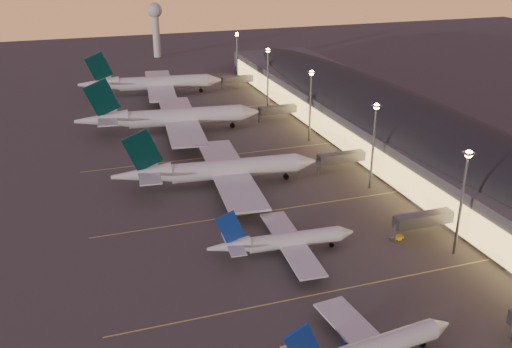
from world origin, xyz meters
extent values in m
plane|color=#403D3B|center=(0.00, 0.00, 0.00)|extent=(700.00, 700.00, 0.00)
cylinder|color=silver|center=(0.59, -27.12, 3.40)|extent=(22.62, 6.03, 3.81)
cone|color=silver|center=(13.50, -25.82, 3.40)|extent=(3.97, 4.15, 3.81)
cylinder|color=navy|center=(-0.48, -20.14, 1.45)|extent=(5.31, 3.35, 2.85)
cube|color=navy|center=(-15.05, -28.70, 8.81)|extent=(6.99, 1.27, 8.25)
cylinder|color=black|center=(9.93, -26.18, 0.75)|extent=(0.33, 0.33, 1.50)
cylinder|color=black|center=(9.93, -26.18, 0.53)|extent=(1.13, 0.77, 1.07)
cylinder|color=silver|center=(0.77, 12.55, 3.36)|extent=(22.24, 5.17, 3.75)
cone|color=silver|center=(13.54, 11.73, 3.36)|extent=(3.79, 3.97, 3.75)
cone|color=silver|center=(-15.20, 13.58, 3.83)|extent=(10.18, 4.39, 3.75)
cube|color=silver|center=(-0.30, 12.62, 2.70)|extent=(8.42, 31.95, 0.41)
cylinder|color=navy|center=(0.86, 19.51, 1.43)|extent=(5.15, 3.13, 2.81)
cylinder|color=navy|center=(-0.04, 5.64, 1.43)|extent=(5.15, 3.13, 2.81)
cube|color=navy|center=(-14.70, 13.55, 8.69)|extent=(6.90, 1.01, 8.14)
cube|color=silver|center=(-13.99, 13.50, 4.39)|extent=(4.28, 11.58, 0.26)
cylinder|color=black|center=(10.00, 11.95, 0.74)|extent=(0.32, 0.32, 1.48)
cylinder|color=black|center=(10.00, 11.95, 0.53)|extent=(1.09, 0.72, 1.05)
cylinder|color=black|center=(-0.84, 15.29, 0.74)|extent=(0.32, 0.32, 1.48)
cylinder|color=black|center=(-0.84, 15.29, 0.53)|extent=(1.09, 0.72, 1.05)
cylinder|color=black|center=(-1.18, 10.04, 0.74)|extent=(0.32, 0.32, 1.48)
cylinder|color=black|center=(-1.18, 10.04, 0.53)|extent=(1.09, 0.72, 1.05)
cylinder|color=silver|center=(-1.05, 55.38, 5.16)|extent=(38.23, 8.80, 5.73)
cone|color=silver|center=(20.88, 53.59, 5.16)|extent=(6.56, 6.21, 5.73)
cone|color=silver|center=(-28.45, 57.63, 5.87)|extent=(17.52, 7.11, 5.73)
cube|color=silver|center=(-2.87, 55.53, 4.15)|extent=(15.48, 56.09, 0.63)
cylinder|color=#55585C|center=(-0.66, 67.58, 2.22)|extent=(8.88, 4.98, 4.30)
cylinder|color=#55585C|center=(-2.65, 43.29, 2.22)|extent=(8.88, 4.98, 4.30)
cube|color=#062A28|center=(-27.60, 57.56, 13.27)|extent=(11.33, 1.78, 12.71)
cube|color=silver|center=(-26.38, 57.46, 6.73)|extent=(7.72, 20.37, 0.40)
cylinder|color=black|center=(14.81, 54.09, 1.15)|extent=(0.49, 0.49, 2.29)
cylinder|color=black|center=(14.81, 54.09, 0.80)|extent=(1.68, 1.13, 1.60)
cylinder|color=black|center=(-3.76, 59.63, 1.15)|extent=(0.49, 0.49, 2.29)
cylinder|color=black|center=(-3.76, 59.63, 0.80)|extent=(1.68, 1.13, 1.60)
cylinder|color=black|center=(-4.42, 51.64, 1.15)|extent=(0.49, 0.49, 2.29)
cylinder|color=black|center=(-4.42, 51.64, 0.80)|extent=(1.68, 1.13, 1.60)
cylinder|color=silver|center=(-4.19, 110.12, 5.82)|extent=(43.17, 10.52, 6.46)
cone|color=silver|center=(20.52, 107.75, 5.82)|extent=(7.48, 7.09, 6.46)
cone|color=silver|center=(-35.08, 113.08, 6.63)|extent=(19.84, 8.28, 6.46)
cube|color=silver|center=(-6.25, 110.32, 4.69)|extent=(18.32, 63.39, 0.71)
cylinder|color=#55585C|center=(-3.56, 123.87, 2.50)|extent=(10.07, 5.75, 4.85)
cylinder|color=#55585C|center=(-6.19, 96.50, 2.50)|extent=(10.07, 5.75, 4.85)
cube|color=#062A28|center=(-34.12, 112.99, 14.98)|extent=(12.79, 2.18, 14.35)
cube|color=silver|center=(-32.74, 112.86, 7.60)|extent=(9.01, 23.05, 0.45)
cylinder|color=black|center=(13.68, 108.41, 1.29)|extent=(0.56, 0.56, 2.59)
cylinder|color=black|center=(13.68, 108.41, 0.91)|extent=(1.91, 1.30, 1.81)
cylinder|color=black|center=(-7.19, 114.95, 1.29)|extent=(0.56, 0.56, 2.59)
cylinder|color=black|center=(-7.19, 114.95, 0.91)|extent=(1.91, 1.30, 1.81)
cylinder|color=black|center=(-8.06, 105.94, 1.29)|extent=(0.56, 0.56, 2.59)
cylinder|color=black|center=(-8.06, 105.94, 0.91)|extent=(1.91, 1.30, 1.81)
cylinder|color=silver|center=(-2.19, 168.12, 5.58)|extent=(41.46, 10.92, 6.20)
cone|color=silver|center=(21.47, 165.36, 5.58)|extent=(7.29, 6.93, 6.20)
cone|color=silver|center=(-31.76, 171.57, 6.36)|extent=(19.12, 8.31, 6.20)
cube|color=silver|center=(-4.16, 168.35, 4.50)|extent=(18.78, 60.93, 0.68)
cylinder|color=#55585C|center=(-1.32, 181.30, 2.40)|extent=(9.74, 5.69, 4.65)
cylinder|color=#55585C|center=(-4.37, 155.10, 2.40)|extent=(9.74, 5.69, 4.65)
cube|color=#062A28|center=(-30.84, 171.47, 14.37)|extent=(12.26, 2.34, 13.76)
cube|color=silver|center=(-29.52, 171.31, 7.29)|extent=(9.07, 22.21, 0.43)
cylinder|color=black|center=(14.92, 166.12, 1.24)|extent=(0.55, 0.55, 2.48)
cylinder|color=black|center=(14.92, 166.12, 0.87)|extent=(1.85, 1.28, 1.74)
cylinder|color=black|center=(-4.97, 172.82, 1.24)|extent=(0.55, 0.55, 2.48)
cylinder|color=black|center=(-4.97, 172.82, 0.87)|extent=(1.85, 1.28, 1.74)
cylinder|color=black|center=(-5.98, 164.19, 1.24)|extent=(0.55, 0.55, 2.48)
cylinder|color=black|center=(-5.98, 164.19, 0.87)|extent=(1.85, 1.28, 1.74)
cube|color=#4B4C51|center=(62.00, 72.50, 6.00)|extent=(40.00, 255.00, 12.00)
ellipsoid|color=black|center=(62.00, 72.50, 12.00)|extent=(39.00, 253.00, 10.92)
cube|color=#FDC666|center=(41.80, 72.50, 5.00)|extent=(0.40, 244.80, 8.00)
cylinder|color=slate|center=(26.00, -30.00, 2.20)|extent=(0.70, 0.70, 4.40)
cube|color=#55585C|center=(34.00, 10.00, 4.50)|extent=(16.00, 3.20, 3.00)
cylinder|color=slate|center=(26.00, 10.00, 2.20)|extent=(0.70, 0.70, 4.40)
cube|color=#55585C|center=(34.00, 55.00, 4.50)|extent=(16.00, 3.20, 3.00)
cylinder|color=slate|center=(26.00, 55.00, 2.20)|extent=(0.70, 0.70, 4.40)
cube|color=#55585C|center=(34.00, 112.00, 4.50)|extent=(16.00, 3.20, 3.00)
cylinder|color=slate|center=(26.00, 112.00, 2.20)|extent=(0.70, 0.70, 4.40)
cube|color=#55585C|center=(34.00, 168.00, 4.50)|extent=(16.00, 3.20, 3.00)
cylinder|color=slate|center=(26.00, 168.00, 2.20)|extent=(0.70, 0.70, 4.40)
cylinder|color=slate|center=(36.00, 0.00, 12.50)|extent=(0.70, 0.70, 25.00)
cube|color=slate|center=(36.00, 0.00, 25.20)|extent=(2.20, 2.20, 0.50)
sphere|color=#FFAB53|center=(36.00, 0.00, 25.00)|extent=(1.80, 1.80, 1.80)
cylinder|color=slate|center=(36.00, 40.00, 12.50)|extent=(0.70, 0.70, 25.00)
cube|color=slate|center=(36.00, 40.00, 25.20)|extent=(2.20, 2.20, 0.50)
sphere|color=#FFAB53|center=(36.00, 40.00, 25.00)|extent=(1.80, 1.80, 1.80)
cylinder|color=slate|center=(36.00, 85.00, 12.50)|extent=(0.70, 0.70, 25.00)
cube|color=slate|center=(36.00, 85.00, 25.20)|extent=(2.20, 2.20, 0.50)
sphere|color=#FFAB53|center=(36.00, 85.00, 25.00)|extent=(1.80, 1.80, 1.80)
cylinder|color=slate|center=(36.00, 130.00, 12.50)|extent=(0.70, 0.70, 25.00)
cube|color=slate|center=(36.00, 130.00, 25.20)|extent=(2.20, 2.20, 0.50)
sphere|color=#FFAB53|center=(36.00, 130.00, 25.00)|extent=(1.80, 1.80, 1.80)
cylinder|color=slate|center=(36.00, 175.00, 12.50)|extent=(0.70, 0.70, 25.00)
cube|color=slate|center=(36.00, 175.00, 25.20)|extent=(2.20, 2.20, 0.50)
sphere|color=#FFAB53|center=(36.00, 175.00, 25.00)|extent=(1.80, 1.80, 1.80)
cylinder|color=silver|center=(10.00, 260.00, 13.00)|extent=(4.40, 4.40, 26.00)
sphere|color=silver|center=(10.00, 260.00, 28.00)|extent=(9.00, 9.00, 9.00)
cube|color=#D8C659|center=(0.00, -5.00, 0.01)|extent=(90.00, 0.36, 0.00)
cube|color=#D8C659|center=(0.00, 35.00, 0.01)|extent=(90.00, 0.36, 0.00)
cube|color=#D8C659|center=(0.00, 80.00, 0.01)|extent=(90.00, 0.36, 0.00)
cube|color=#D8C659|center=(0.00, 135.00, 0.01)|extent=(90.00, 0.36, 0.00)
cube|color=#EDB311|center=(27.22, 10.03, 0.49)|extent=(2.15, 1.36, 0.98)
cube|color=#55585C|center=(25.62, 10.02, 0.36)|extent=(1.26, 1.17, 0.71)
cylinder|color=black|center=(28.02, 10.71, 0.20)|extent=(0.39, 0.16, 0.39)
cylinder|color=black|center=(28.03, 9.37, 0.20)|extent=(0.39, 0.16, 0.39)
cylinder|color=black|center=(26.42, 10.69, 0.20)|extent=(0.39, 0.16, 0.39)
cylinder|color=black|center=(26.43, 9.36, 0.20)|extent=(0.39, 0.16, 0.39)
camera|label=1|loc=(-45.45, -95.64, 68.88)|focal=40.00mm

